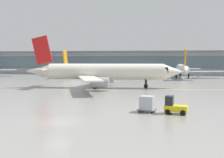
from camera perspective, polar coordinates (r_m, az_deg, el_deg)
ground_plane at (r=29.77m, az=-10.86°, el=-8.45°), size 400.00×400.00×0.00m
taxiway_centreline_stripe at (r=61.13m, az=-1.62°, el=-1.96°), size 109.75×8.14×0.01m
terminal_concourse at (r=119.97m, az=4.45°, el=3.33°), size 184.75×11.00×9.60m
gate_airplane_1 at (r=104.00m, az=-7.12°, el=2.04°), size 26.37×28.34×9.40m
gate_airplane_2 at (r=99.25m, az=13.83°, el=1.93°), size 27.55×29.53×9.81m
taxiing_regional_jet at (r=62.87m, az=-1.69°, el=1.39°), size 35.17×32.62×11.64m
baggage_tug at (r=34.14m, az=12.29°, el=-5.33°), size 2.82×2.03×2.10m
cargo_dolly_lead at (r=34.69m, az=7.01°, el=-4.85°), size 2.37×1.97×1.94m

